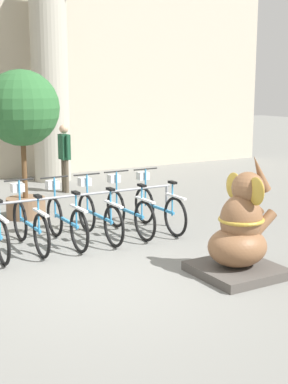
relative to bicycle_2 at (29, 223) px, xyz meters
The scene contains 11 objects.
ground_plane 1.96m from the bicycle_2, 77.12° to the right, with size 60.00×60.00×0.00m, color slate.
column_right 6.66m from the bicycle_2, 66.05° to the left, with size 1.21×1.21×5.16m.
bike_rack 0.63m from the bicycle_2, ahead, with size 4.13×0.05×0.77m.
bicycle_2 is the anchor object (origin of this frame).
bicycle_3 0.59m from the bicycle_2, ahead, with size 0.48×1.73×1.04m.
bicycle_4 1.18m from the bicycle_2, ahead, with size 0.48×1.73×1.04m.
bicycle_5 1.76m from the bicycle_2, ahead, with size 0.48×1.73×1.04m.
bicycle_6 2.35m from the bicycle_2, ahead, with size 0.48×1.73×1.04m.
elephant_statue 3.31m from the bicycle_2, 51.06° to the right, with size 1.08×1.08×1.64m.
person_pedestrian 4.60m from the bicycle_2, 61.13° to the left, with size 0.22×0.47×1.63m.
potted_tree 2.62m from the bicycle_2, 73.70° to the left, with size 1.43×1.43×2.83m.
Camera 1 is at (-2.94, -6.03, 2.51)m, focal length 50.00 mm.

